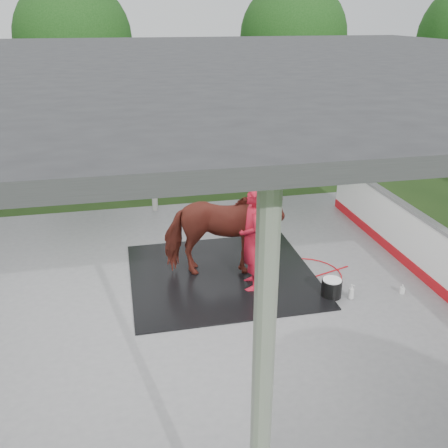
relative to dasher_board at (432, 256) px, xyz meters
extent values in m
plane|color=#1E3814|center=(-4.60, 0.00, -0.59)|extent=(100.00, 100.00, 0.00)
cube|color=slate|center=(-4.60, 0.00, -0.57)|extent=(12.00, 10.00, 0.05)
cylinder|color=beige|center=(-4.60, -4.70, 1.38)|extent=(0.14, 0.14, 3.85)
cylinder|color=beige|center=(-4.60, 4.70, 1.38)|extent=(0.14, 0.14, 3.85)
cylinder|color=beige|center=(1.10, 4.70, 1.38)|extent=(0.14, 0.14, 3.85)
cube|color=brown|center=(-4.60, -4.50, 3.26)|extent=(12.00, 0.10, 0.18)
cube|color=brown|center=(-4.60, -3.00, 3.26)|extent=(12.00, 0.10, 0.18)
cube|color=brown|center=(-4.60, -1.50, 3.26)|extent=(12.00, 0.10, 0.18)
cube|color=brown|center=(-4.60, 0.00, 3.26)|extent=(12.00, 0.10, 0.18)
cube|color=brown|center=(-4.60, 1.50, 3.26)|extent=(12.00, 0.10, 0.18)
cube|color=brown|center=(-4.60, 3.00, 3.26)|extent=(12.00, 0.10, 0.18)
cube|color=brown|center=(-4.60, 4.50, 3.26)|extent=(12.00, 0.10, 0.18)
cube|color=#38383A|center=(-4.60, 0.00, 3.46)|extent=(12.60, 10.60, 0.10)
cube|color=#B80F17|center=(0.00, 0.00, -0.44)|extent=(0.14, 8.00, 0.20)
cube|color=white|center=(0.00, 0.00, 0.06)|extent=(0.12, 8.00, 1.00)
cube|color=slate|center=(0.00, 0.00, 0.58)|extent=(0.16, 8.00, 0.06)
cylinder|color=#382314|center=(-6.60, 12.00, 0.51)|extent=(0.36, 0.36, 2.20)
sphere|color=#194714|center=(-6.60, 12.00, 3.21)|extent=(4.00, 4.00, 4.00)
cylinder|color=#382314|center=(1.40, 12.00, 0.51)|extent=(0.36, 0.36, 2.20)
sphere|color=#194714|center=(1.40, 12.00, 3.21)|extent=(4.00, 4.00, 4.00)
cube|color=black|center=(-3.65, 1.05, -0.53)|extent=(3.41, 3.19, 0.03)
imported|color=maroon|center=(-3.65, 1.05, 0.38)|extent=(2.21, 1.21, 1.78)
imported|color=#B71329|center=(-3.22, 0.53, 0.42)|extent=(0.56, 0.76, 1.93)
cylinder|color=black|center=(-1.94, -0.09, -0.39)|extent=(0.36, 0.36, 0.31)
cylinder|color=white|center=(-1.94, -0.09, -0.23)|extent=(0.33, 0.33, 0.03)
imported|color=silver|center=(-1.63, -0.23, -0.41)|extent=(0.15, 0.15, 0.27)
imported|color=#338CD8|center=(-0.67, -0.26, -0.46)|extent=(0.10, 0.10, 0.17)
torus|color=#B40C14|center=(-2.09, 0.72, -0.53)|extent=(1.34, 1.34, 0.02)
torus|color=#B40C14|center=(-2.50, 0.32, -0.53)|extent=(0.82, 0.82, 0.02)
cylinder|color=#B40C14|center=(-1.91, 0.63, -0.53)|extent=(1.47, 0.50, 0.02)
camera|label=1|loc=(-5.35, -7.07, 4.05)|focal=40.00mm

